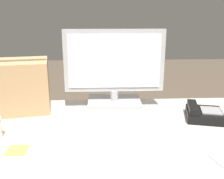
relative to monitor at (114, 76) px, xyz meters
The scene contains 6 objects.
monitor is the anchor object (origin of this frame).
keyboard 0.33m from the monitor, 97.83° to the right, with size 0.42×0.17×0.03m.
desk_phone 0.52m from the monitor, 22.50° to the right, with size 0.21×0.22×0.07m.
spoon 0.70m from the monitor, 58.97° to the right, with size 0.05×0.16×0.00m.
cardboard_box 0.56m from the monitor, behind, with size 0.43×0.32×0.29m.
sticky_note_pad 0.66m from the monitor, 131.07° to the right, with size 0.08×0.08×0.01m.
Camera 1 is at (-0.07, -1.12, 1.29)m, focal length 42.00 mm.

